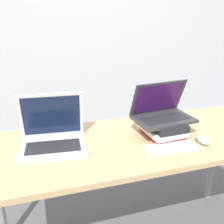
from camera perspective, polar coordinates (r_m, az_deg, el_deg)
wall_back at (r=2.90m, az=-7.63°, el=19.29°), size 8.00×0.05×2.70m
desk at (r=1.51m, az=4.59°, el=-8.99°), size 1.69×0.64×0.77m
laptop_left at (r=1.42m, az=-12.78°, el=-5.10°), size 0.36×0.30×0.27m
book_stack at (r=1.52m, az=11.07°, el=-3.46°), size 0.22×0.26×0.09m
laptop_on_books at (r=1.51m, az=10.78°, el=0.05°), size 0.35×0.25×0.22m
wireless_keyboard at (r=1.40m, az=12.65°, el=-7.55°), size 0.27×0.12×0.01m
mouse at (r=1.50m, az=19.16°, el=-5.79°), size 0.06×0.10×0.04m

